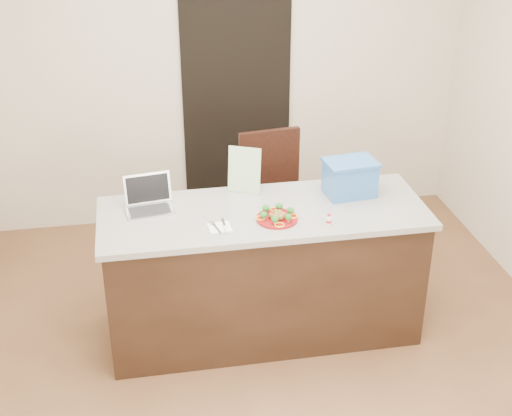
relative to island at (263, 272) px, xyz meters
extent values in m
plane|color=brown|center=(0.00, -0.25, -0.46)|extent=(4.00, 4.00, 0.00)
plane|color=beige|center=(0.00, 1.75, 0.89)|extent=(4.00, 0.00, 4.00)
plane|color=beige|center=(0.00, -2.25, 0.89)|extent=(4.00, 0.00, 4.00)
cube|color=black|center=(0.10, 1.73, 0.54)|extent=(0.90, 0.02, 2.00)
cube|color=black|center=(0.00, 0.00, -0.02)|extent=(2.00, 0.70, 0.88)
cube|color=beige|center=(0.00, 0.00, 0.44)|extent=(2.06, 0.76, 0.04)
cylinder|color=maroon|center=(0.06, -0.13, 0.47)|extent=(0.26, 0.26, 0.02)
torus|color=maroon|center=(0.06, -0.13, 0.47)|extent=(0.25, 0.25, 0.01)
sphere|color=brown|center=(0.06, -0.13, 0.49)|extent=(0.04, 0.04, 0.04)
sphere|color=brown|center=(0.02, -0.13, 0.49)|extent=(0.04, 0.04, 0.04)
sphere|color=brown|center=(0.03, -0.16, 0.49)|extent=(0.04, 0.04, 0.04)
sphere|color=brown|center=(0.05, -0.17, 0.49)|extent=(0.04, 0.04, 0.04)
sphere|color=brown|center=(0.07, -0.16, 0.49)|extent=(0.04, 0.04, 0.04)
sphere|color=brown|center=(0.09, -0.15, 0.49)|extent=(0.04, 0.04, 0.04)
sphere|color=brown|center=(0.09, -0.12, 0.49)|extent=(0.04, 0.04, 0.04)
sphere|color=brown|center=(0.08, -0.11, 0.49)|extent=(0.04, 0.04, 0.04)
sphere|color=brown|center=(0.05, -0.10, 0.49)|extent=(0.04, 0.04, 0.04)
ellipsoid|color=#175316|center=(0.09, -0.05, 0.51)|extent=(0.05, 0.05, 0.04)
ellipsoid|color=#175316|center=(0.00, -0.07, 0.51)|extent=(0.05, 0.05, 0.04)
ellipsoid|color=#175316|center=(-0.03, -0.15, 0.51)|extent=(0.05, 0.05, 0.04)
ellipsoid|color=#175316|center=(0.03, -0.22, 0.51)|extent=(0.05, 0.05, 0.04)
ellipsoid|color=#175316|center=(0.11, -0.20, 0.51)|extent=(0.05, 0.05, 0.04)
ellipsoid|color=#175316|center=(0.14, -0.12, 0.51)|extent=(0.05, 0.05, 0.04)
torus|color=yellow|center=(0.06, -0.03, 0.48)|extent=(0.06, 0.06, 0.01)
torus|color=yellow|center=(-0.04, -0.13, 0.48)|extent=(0.06, 0.06, 0.01)
torus|color=yellow|center=(0.05, -0.23, 0.48)|extent=(0.06, 0.06, 0.01)
torus|color=yellow|center=(0.16, -0.14, 0.48)|extent=(0.06, 0.06, 0.01)
cube|color=white|center=(-0.30, -0.17, 0.46)|extent=(0.14, 0.14, 0.01)
cube|color=#B2B3B7|center=(-0.32, -0.19, 0.47)|extent=(0.04, 0.13, 0.00)
cube|color=#B2B3B7|center=(-0.32, -0.12, 0.47)|extent=(0.04, 0.06, 0.00)
cube|color=silver|center=(-0.27, -0.21, 0.47)|extent=(0.02, 0.08, 0.01)
cube|color=#B2B3B7|center=(-0.27, -0.13, 0.47)|extent=(0.02, 0.10, 0.00)
cylinder|color=white|center=(0.35, -0.25, 0.48)|extent=(0.03, 0.03, 0.05)
cylinder|color=white|center=(0.35, -0.25, 0.51)|extent=(0.02, 0.02, 0.01)
cylinder|color=red|center=(0.35, -0.25, 0.52)|extent=(0.02, 0.02, 0.01)
cylinder|color=red|center=(0.35, -0.25, 0.48)|extent=(0.03, 0.03, 0.02)
cube|color=#BCBBC1|center=(-0.70, 0.12, 0.46)|extent=(0.32, 0.24, 0.01)
cube|color=#BCBBC1|center=(-0.70, 0.22, 0.57)|extent=(0.30, 0.09, 0.19)
cube|color=black|center=(-0.70, 0.21, 0.57)|extent=(0.27, 0.08, 0.17)
cube|color=#242426|center=(-0.70, 0.11, 0.47)|extent=(0.27, 0.18, 0.00)
cube|color=white|center=(-0.07, 0.29, 0.61)|extent=(0.22, 0.13, 0.31)
cube|color=#2F63AA|center=(0.59, 0.13, 0.57)|extent=(0.33, 0.25, 0.22)
cube|color=#2F63AA|center=(0.59, 0.13, 0.69)|extent=(0.35, 0.27, 0.02)
cube|color=black|center=(0.23, 0.76, 0.04)|extent=(0.53, 0.53, 0.04)
cube|color=black|center=(0.23, 0.97, 0.34)|extent=(0.47, 0.11, 0.54)
cylinder|color=black|center=(0.03, 0.56, -0.21)|extent=(0.04, 0.04, 0.51)
cylinder|color=black|center=(0.43, 0.56, -0.21)|extent=(0.04, 0.04, 0.51)
cylinder|color=black|center=(0.03, 0.96, -0.21)|extent=(0.04, 0.04, 0.51)
cylinder|color=black|center=(0.43, 0.96, -0.21)|extent=(0.04, 0.04, 0.51)
camera|label=1|loc=(-0.75, -3.88, 2.53)|focal=50.00mm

